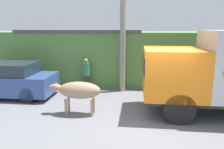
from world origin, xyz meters
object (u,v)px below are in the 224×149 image
at_px(brown_cow, 78,91).
at_px(utility_pole, 123,28).
at_px(pedestrian_on_hill, 86,73).
at_px(parked_suv, 8,80).

height_order(brown_cow, utility_pole, utility_pole).
bearing_deg(pedestrian_on_hill, utility_pole, 161.57).
distance_m(brown_cow, utility_pole, 4.15).
relative_size(parked_suv, utility_pole, 0.70).
height_order(brown_cow, parked_suv, parked_suv).
height_order(parked_suv, pedestrian_on_hill, pedestrian_on_hill).
xyz_separation_m(brown_cow, utility_pole, (1.38, 3.22, 2.22)).
bearing_deg(brown_cow, utility_pole, 67.35).
relative_size(brown_cow, pedestrian_on_hill, 1.18).
bearing_deg(brown_cow, pedestrian_on_hill, 98.59).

